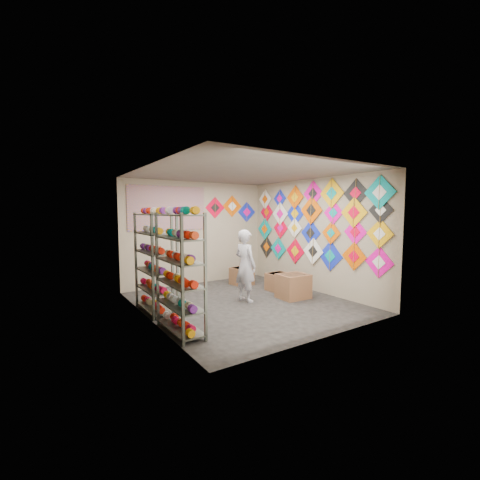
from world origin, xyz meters
TOP-DOWN VIEW (x-y plane):
  - ground at (0.00, 0.00)m, footprint 4.50×4.50m
  - room_walls at (0.00, 0.00)m, footprint 4.50×4.50m
  - shelf_rack_front at (-1.78, -0.85)m, footprint 0.40×1.10m
  - shelf_rack_back at (-1.78, 0.45)m, footprint 0.40×1.10m
  - string_spools at (-1.78, -0.20)m, footprint 0.12×2.36m
  - kite_wall_display at (1.98, -0.02)m, footprint 0.06×4.29m
  - back_wall_kites at (1.09, 2.24)m, footprint 1.64×0.02m
  - poster at (-0.80, 2.23)m, footprint 2.00×0.01m
  - shopkeeper at (0.09, 0.08)m, footprint 0.68×0.55m
  - carton_a at (1.12, -0.31)m, footprint 0.67×0.56m
  - carton_b at (1.29, 0.43)m, footprint 0.52×0.43m
  - carton_c at (0.89, 1.42)m, footprint 0.54×0.58m

SIDE VIEW (x-z plane):
  - ground at x=0.00m, z-range 0.00..0.00m
  - carton_b at x=1.29m, z-range 0.00..0.42m
  - carton_c at x=0.89m, z-range 0.00..0.45m
  - carton_a at x=1.12m, z-range 0.00..0.54m
  - shopkeeper at x=0.09m, z-range 0.00..1.54m
  - shelf_rack_front at x=-1.78m, z-range 0.00..1.90m
  - shelf_rack_back at x=-1.78m, z-range 0.00..1.90m
  - string_spools at x=-1.78m, z-range 0.99..1.11m
  - kite_wall_display at x=1.98m, z-range 0.58..2.68m
  - room_walls at x=0.00m, z-range -0.61..3.89m
  - back_wall_kites at x=1.09m, z-range 1.62..2.38m
  - poster at x=-0.80m, z-range 1.45..2.55m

